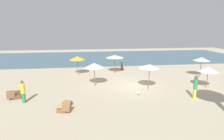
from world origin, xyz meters
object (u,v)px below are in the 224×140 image
object	(u,v)px
umbrella_1	(208,69)
person_0	(122,63)
umbrella_4	(94,65)
lounger_1	(65,107)
person_2	(195,87)
lounger_2	(17,95)
person_1	(23,92)
dog	(137,92)
umbrella_0	(77,58)
umbrella_3	(150,66)
umbrella_5	(202,59)
umbrella_2	(115,56)

from	to	relation	value
umbrella_1	person_0	distance (m)	10.35
umbrella_4	lounger_1	bearing A→B (deg)	-114.85
umbrella_1	umbrella_4	xyz separation A→B (m)	(-10.32, 1.85, 0.25)
person_2	umbrella_4	bearing A→B (deg)	151.22
umbrella_1	lounger_2	xyz separation A→B (m)	(-16.72, -0.15, -1.59)
person_0	lounger_1	bearing A→B (deg)	-118.77
person_1	dog	bearing A→B (deg)	3.89
umbrella_4	person_0	world-z (taller)	umbrella_4
lounger_2	person_0	bearing A→B (deg)	38.62
umbrella_1	lounger_1	xyz separation A→B (m)	(-12.53, -2.94, -1.59)
umbrella_0	umbrella_1	world-z (taller)	umbrella_0
umbrella_3	lounger_1	xyz separation A→B (m)	(-7.01, -3.09, -1.98)
umbrella_5	person_1	size ratio (longest dim) A/B	1.30
person_0	person_2	xyz separation A→B (m)	(3.91, -10.34, 0.08)
umbrella_0	dog	distance (m)	8.92
umbrella_0	umbrella_4	bearing A→B (deg)	-66.77
umbrella_0	person_2	size ratio (longest dim) A/B	1.18
lounger_2	person_2	world-z (taller)	person_2
lounger_1	umbrella_2	bearing A→B (deg)	62.80
umbrella_0	lounger_2	world-z (taller)	umbrella_0
person_0	umbrella_5	bearing A→B (deg)	-28.72
umbrella_1	umbrella_2	xyz separation A→B (m)	(-7.73, 6.42, 0.32)
umbrella_0	dog	xyz separation A→B (m)	(5.26, -6.95, -1.86)
lounger_1	lounger_2	xyz separation A→B (m)	(-4.18, 2.79, -0.01)
umbrella_2	person_2	size ratio (longest dim) A/B	1.19
person_0	person_2	size ratio (longest dim) A/B	0.94
dog	person_0	bearing A→B (deg)	87.90
umbrella_0	dog	world-z (taller)	umbrella_0
umbrella_1	umbrella_2	distance (m)	10.05
person_1	lounger_1	bearing A→B (deg)	-24.90
umbrella_3	person_1	world-z (taller)	umbrella_3
umbrella_1	person_2	world-z (taller)	umbrella_1
umbrella_3	person_0	world-z (taller)	umbrella_3
lounger_2	lounger_1	bearing A→B (deg)	-33.70
umbrella_0	umbrella_2	xyz separation A→B (m)	(4.41, 0.33, 0.05)
person_2	lounger_2	bearing A→B (deg)	171.05
person_0	person_1	size ratio (longest dim) A/B	1.02
umbrella_5	lounger_1	size ratio (longest dim) A/B	1.30
umbrella_1	umbrella_3	world-z (taller)	umbrella_3
lounger_1	lounger_2	size ratio (longest dim) A/B	0.98
umbrella_5	person_0	xyz separation A→B (m)	(-8.15, 4.47, -1.16)
umbrella_4	umbrella_0	bearing A→B (deg)	113.23
lounger_1	person_2	bearing A→B (deg)	3.29
umbrella_1	dog	world-z (taller)	umbrella_1
umbrella_5	dog	xyz separation A→B (m)	(-8.48, -4.38, -1.89)
umbrella_3	person_1	bearing A→B (deg)	-170.97
lounger_2	person_0	world-z (taller)	person_0
umbrella_0	umbrella_4	world-z (taller)	umbrella_4
lounger_1	person_1	size ratio (longest dim) A/B	1.00
umbrella_2	umbrella_3	bearing A→B (deg)	-70.69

